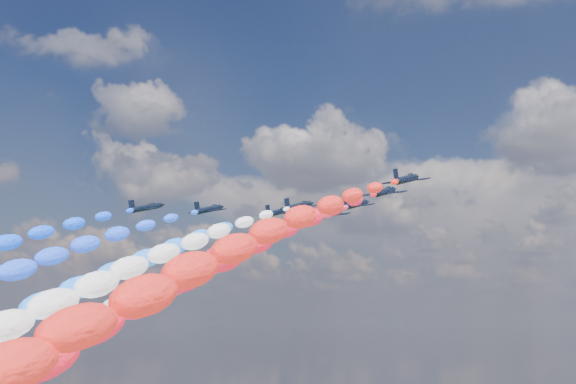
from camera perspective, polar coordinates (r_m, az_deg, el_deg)
The scene contains 14 objects.
jet_0 at distance 173.19m, azimuth -10.63°, elevation -1.17°, with size 8.95×12.00×2.64m, color black, non-canonical shape.
jet_1 at distance 173.72m, azimuth -5.98°, elevation -1.31°, with size 8.95×12.00×2.64m, color black, non-canonical shape.
jet_2 at distance 177.26m, azimuth -0.79°, elevation -1.53°, with size 8.95×12.00×2.64m, color black, non-canonical shape.
trail_2 at distance 132.88m, azimuth -14.18°, elevation -7.25°, with size 5.80×106.60×43.84m, color #2376FF, non-canonical shape.
jet_3 at distance 167.83m, azimuth 0.80°, elevation -1.07°, with size 8.95×12.00×2.64m, color black, non-canonical shape.
trail_3 at distance 122.51m, azimuth -13.08°, elevation -7.11°, with size 5.80×106.60×43.84m, color silver, non-canonical shape.
jet_4 at distance 179.45m, azimuth 3.32°, elevation -1.62°, with size 8.95×12.00×2.64m, color black, non-canonical shape.
trail_4 at distance 132.27m, azimuth -8.53°, elevation -7.43°, with size 5.80×106.60×43.84m, color white, non-canonical shape.
jet_5 at distance 166.31m, azimuth 5.10°, elevation -0.95°, with size 8.95×12.00×2.64m, color black, non-canonical shape.
trail_5 at distance 118.15m, azimuth -7.37°, elevation -7.19°, with size 5.80×106.60×43.84m, color #E32641, non-canonical shape.
jet_6 at distance 150.69m, azimuth 7.26°, elevation 0.02°, with size 8.95×12.00×2.64m, color black, non-canonical shape.
trail_6 at distance 101.40m, azimuth -6.15°, elevation -6.79°, with size 5.80×106.60×43.84m, color red, non-canonical shape.
jet_7 at distance 138.18m, azimuth 8.85°, elevation 0.95°, with size 8.95×12.00×2.64m, color black, non-canonical shape.
trail_7 at distance 88.11m, azimuth -5.63°, elevation -6.35°, with size 5.80×106.60×43.84m, color red, non-canonical shape.
Camera 1 is at (85.80, -130.00, 72.55)m, focal length 47.39 mm.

